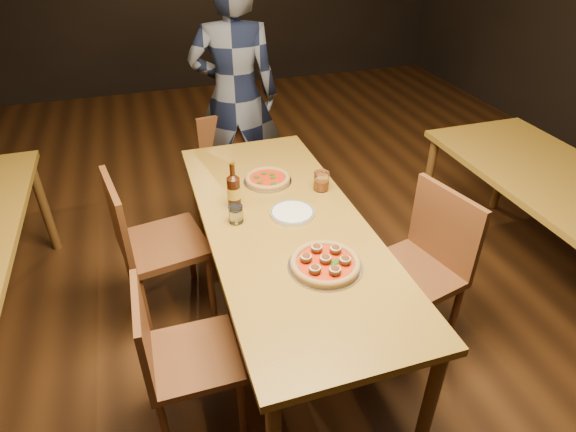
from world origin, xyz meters
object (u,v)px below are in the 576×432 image
object	(u,v)px
chair_end	(232,170)
pizza_meatball	(325,263)
beer_bottle	(234,191)
diner	(235,97)
plate_stack	(292,213)
chair_main_sw	(163,243)
chair_main_e	(410,273)
chair_main_nw	(193,356)
pizza_margherita	(268,179)
water_glass	(236,214)
table_main	(285,234)
amber_glass	(321,181)
table_right	(575,200)

from	to	relation	value
chair_end	pizza_meatball	size ratio (longest dim) A/B	2.44
beer_bottle	diner	size ratio (longest dim) A/B	0.14
pizza_meatball	plate_stack	world-z (taller)	pizza_meatball
diner	chair_main_sw	bearing A→B (deg)	69.75
chair_main_e	plate_stack	distance (m)	0.70
chair_main_nw	pizza_margherita	xyz separation A→B (m)	(0.60, 0.87, 0.34)
beer_bottle	diner	world-z (taller)	diner
chair_main_sw	plate_stack	distance (m)	0.79
water_glass	pizza_meatball	bearing A→B (deg)	-57.63
table_main	chair_main_nw	world-z (taller)	chair_main_nw
water_glass	amber_glass	bearing A→B (deg)	18.08
pizza_meatball	amber_glass	size ratio (longest dim) A/B	3.13
chair_main_nw	amber_glass	bearing A→B (deg)	-50.96
pizza_margherita	amber_glass	world-z (taller)	amber_glass
table_right	water_glass	world-z (taller)	water_glass
chair_main_nw	amber_glass	distance (m)	1.17
table_main	chair_main_sw	bearing A→B (deg)	148.37
chair_main_sw	amber_glass	size ratio (longest dim) A/B	8.98
chair_main_sw	plate_stack	size ratio (longest dim) A/B	4.29
table_right	water_glass	distance (m)	1.96
water_glass	chair_main_sw	bearing A→B (deg)	141.83
chair_main_nw	chair_end	xyz separation A→B (m)	(0.54, 1.69, -0.01)
table_right	pizza_margherita	xyz separation A→B (m)	(-1.67, 0.63, 0.09)
table_main	pizza_meatball	world-z (taller)	pizza_meatball
chair_main_e	pizza_meatball	world-z (taller)	chair_main_e
pizza_meatball	table_right	bearing A→B (deg)	6.82
chair_main_e	diner	bearing A→B (deg)	-176.77
chair_main_e	amber_glass	distance (m)	0.70
table_main	plate_stack	distance (m)	0.11
chair_main_nw	chair_end	distance (m)	1.78
table_right	chair_main_nw	world-z (taller)	chair_main_nw
chair_main_e	water_glass	bearing A→B (deg)	-126.81
table_right	pizza_margherita	size ratio (longest dim) A/B	7.11
chair_main_nw	plate_stack	distance (m)	0.86
chair_main_nw	beer_bottle	bearing A→B (deg)	-27.86
table_main	water_glass	size ratio (longest dim) A/B	21.28
chair_main_sw	chair_main_e	distance (m)	1.39
pizza_margherita	pizza_meatball	bearing A→B (deg)	-87.52
chair_main_sw	amber_glass	bearing A→B (deg)	-107.48
table_right	pizza_meatball	distance (m)	1.65
pizza_margherita	diner	world-z (taller)	diner
table_main	chair_main_sw	distance (m)	0.75
table_right	pizza_margherita	distance (m)	1.79
chair_main_sw	pizza_margherita	size ratio (longest dim) A/B	3.47
table_main	chair_main_nw	distance (m)	0.76
table_main	diner	size ratio (longest dim) A/B	1.11
beer_bottle	water_glass	world-z (taller)	beer_bottle
chair_main_e	chair_main_nw	bearing A→B (deg)	-95.79
chair_main_nw	plate_stack	size ratio (longest dim) A/B	3.78
chair_main_sw	plate_stack	world-z (taller)	chair_main_sw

